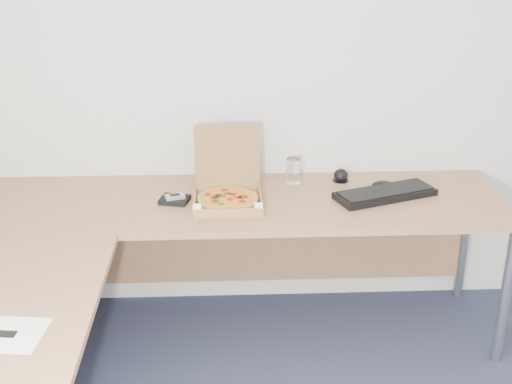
{
  "coord_description": "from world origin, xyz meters",
  "views": [
    {
      "loc": [
        -0.58,
        -1.63,
        2.03
      ],
      "look_at": [
        -0.45,
        1.28,
        0.82
      ],
      "focal_mm": 48.74,
      "sensor_mm": 36.0,
      "label": 1
    }
  ],
  "objects_px": {
    "pizza_box": "(228,195)",
    "keyboard": "(385,194)",
    "drinking_glass": "(293,171)",
    "desk": "(170,248)",
    "wallet": "(175,200)"
  },
  "relations": [
    {
      "from": "desk",
      "to": "wallet",
      "type": "xyz_separation_m",
      "value": [
        -0.01,
        0.42,
        0.04
      ]
    },
    {
      "from": "wallet",
      "to": "drinking_glass",
      "type": "bearing_deg",
      "value": 34.7
    },
    {
      "from": "desk",
      "to": "wallet",
      "type": "bearing_deg",
      "value": 90.72
    },
    {
      "from": "wallet",
      "to": "keyboard",
      "type": "bearing_deg",
      "value": 15.07
    },
    {
      "from": "pizza_box",
      "to": "drinking_glass",
      "type": "bearing_deg",
      "value": 34.22
    },
    {
      "from": "pizza_box",
      "to": "keyboard",
      "type": "height_order",
      "value": "pizza_box"
    },
    {
      "from": "pizza_box",
      "to": "wallet",
      "type": "relative_size",
      "value": 2.8
    },
    {
      "from": "desk",
      "to": "pizza_box",
      "type": "relative_size",
      "value": 6.8
    },
    {
      "from": "drinking_glass",
      "to": "wallet",
      "type": "distance_m",
      "value": 0.62
    },
    {
      "from": "keyboard",
      "to": "drinking_glass",
      "type": "bearing_deg",
      "value": 134.12
    },
    {
      "from": "drinking_glass",
      "to": "keyboard",
      "type": "height_order",
      "value": "drinking_glass"
    },
    {
      "from": "pizza_box",
      "to": "keyboard",
      "type": "xyz_separation_m",
      "value": [
        0.75,
        0.03,
        -0.02
      ]
    },
    {
      "from": "desk",
      "to": "wallet",
      "type": "height_order",
      "value": "wallet"
    },
    {
      "from": "keyboard",
      "to": "wallet",
      "type": "bearing_deg",
      "value": 160.51
    },
    {
      "from": "pizza_box",
      "to": "drinking_glass",
      "type": "relative_size",
      "value": 2.87
    }
  ]
}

